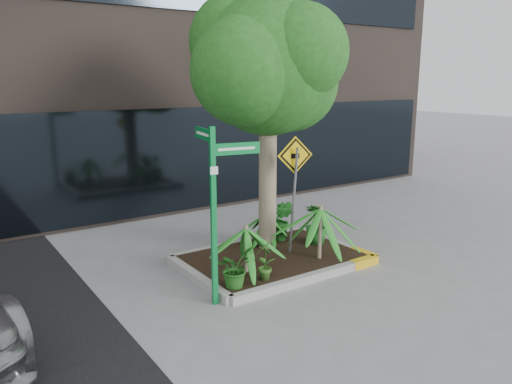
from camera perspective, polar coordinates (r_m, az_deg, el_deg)
ground at (r=9.19m, az=1.98°, el=-8.91°), size 80.00×80.00×0.00m
planter at (r=9.49m, az=2.14°, el=-7.54°), size 3.35×2.36×0.15m
tree at (r=9.44m, az=1.33°, el=14.24°), size 3.32×2.94×4.98m
palm_front at (r=9.14m, az=7.40°, el=-1.91°), size 1.14×1.14×1.26m
palm_left at (r=8.48m, az=-1.13°, el=-4.19°), size 0.93×0.93×1.03m
palm_back at (r=10.08m, az=1.26°, el=-2.49°), size 0.71×0.71×0.79m
shrub_a at (r=8.02m, az=-2.51°, el=-8.67°), size 0.78×0.78×0.63m
shrub_b at (r=10.12m, az=6.92°, el=-3.58°), size 0.64×0.64×0.82m
shrub_c at (r=8.27m, az=1.03°, el=-7.63°), size 0.53×0.53×0.72m
shrub_d at (r=10.22m, az=2.97°, el=-3.23°), size 0.66×0.66×0.86m
street_sign_post at (r=7.44m, az=-4.67°, el=-0.50°), size 0.80×0.89×2.74m
cattle_sign at (r=9.13m, az=4.41°, el=1.84°), size 0.68×0.31×2.24m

